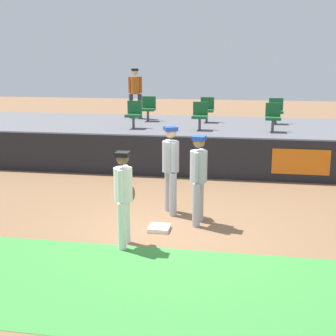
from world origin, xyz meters
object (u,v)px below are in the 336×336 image
Objects in this scene: player_fielder_home at (124,193)px; seat_front_center at (200,114)px; seat_back_right at (276,110)px; first_base at (159,228)px; spectator_hooded at (135,90)px; seat_back_left at (148,107)px; player_coach_visitor at (198,174)px; seat_front_right at (273,116)px; player_runner_visitor at (171,164)px; seat_back_center at (207,108)px; seat_front_left at (134,113)px.

seat_front_center is (0.63, 6.51, 0.62)m from player_fielder_home.
seat_front_center is (-2.34, -1.80, -0.00)m from seat_back_right.
seat_back_right is (2.52, 7.46, 1.56)m from first_base.
player_fielder_home is at bearing 93.13° from spectator_hooded.
seat_back_left is (-1.81, 7.46, 1.56)m from first_base.
player_fielder_home is 0.95× the size of player_coach_visitor.
seat_front_center reaches higher than player_fielder_home.
player_coach_visitor is 5.47m from seat_front_right.
spectator_hooded is at bearing 133.73° from seat_back_left.
seat_front_right is at bearing 156.58° from player_fielder_home.
first_base is 0.21× the size of player_runner_visitor.
player_runner_visitor is 2.22× the size of seat_back_center.
seat_back_center is (0.05, 1.80, 0.00)m from seat_front_center.
first_base is 8.03m from seat_back_right.
player_fielder_home is at bearing -80.72° from seat_back_left.
seat_back_left reaches higher than player_coach_visitor.
seat_back_center and seat_front_left have the same top height.
seat_front_left is at bearing 180.00° from seat_front_center.
seat_front_right is 1.00× the size of seat_back_right.
seat_back_left is 0.47× the size of spectator_hooded.
seat_back_right is 2.95m from seat_front_center.
seat_back_left is at bearing 179.99° from seat_back_center.
seat_back_right is 1.00× the size of seat_back_center.
spectator_hooded reaches higher than first_base.
seat_back_right is at bearing -0.00° from seat_back_left.
seat_back_left is (-1.36, 8.31, 0.62)m from player_fielder_home.
player_coach_visitor is (0.70, 0.48, 0.99)m from first_base.
player_runner_visitor is at bearing -116.41° from seat_front_right.
player_fielder_home is 2.01× the size of seat_back_left.
seat_back_right is 1.00× the size of seat_back_left.
seat_front_right and seat_front_center have the same top height.
player_fielder_home is 0.91× the size of player_runner_visitor.
seat_front_left is at bearing 93.31° from spectator_hooded.
seat_front_right is at bearing 126.99° from player_runner_visitor.
seat_back_right is at bearing 160.12° from player_fielder_home.
player_fielder_home is 6.57m from seat_front_center.
seat_back_left is at bearing 180.00° from seat_back_right.
seat_back_right reaches higher than first_base.
player_fielder_home is 1.96m from player_runner_visitor.
seat_front_right is (1.64, 5.18, 0.56)m from player_coach_visitor.
seat_back_center reaches higher than player_coach_visitor.
seat_front_left is at bearing 176.07° from player_runner_visitor.
seat_back_center is at bearing -0.01° from seat_back_left.
spectator_hooded reaches higher than player_coach_visitor.
seat_front_right is 1.00× the size of seat_back_left.
player_runner_visitor is at bearing -73.83° from seat_back_left.
seat_back_center is 2.79m from spectator_hooded.
seat_back_left is (-2.04, 0.00, 0.00)m from seat_back_center.
player_runner_visitor is (0.50, 1.89, 0.10)m from player_fielder_home.
seat_back_center is 2.77m from seat_front_left.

